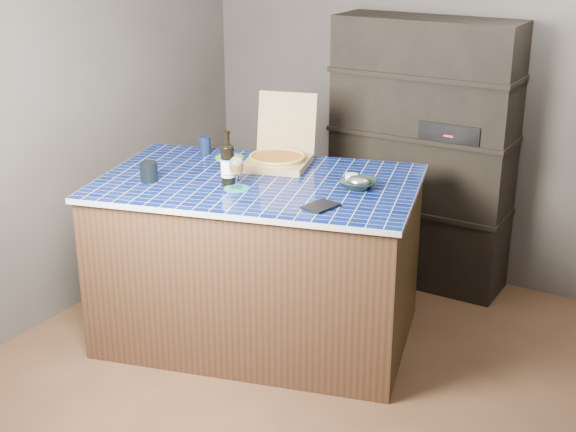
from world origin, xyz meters
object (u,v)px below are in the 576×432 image
Objects in this scene: pizza_box at (278,156)px; dvd_case at (321,206)px; wine_glass at (236,167)px; kitchen_island at (259,259)px; mead_bottle at (228,164)px; bowl at (358,184)px.

dvd_case is (0.58, -0.52, -0.05)m from pizza_box.
pizza_box is 2.97× the size of dvd_case.
wine_glass is (0.04, -0.50, 0.07)m from pizza_box.
pizza_box is at bearing 84.42° from kitchen_island.
pizza_box reaches higher than dvd_case.
wine_glass is at bearing -101.69° from pizza_box.
pizza_box reaches higher than kitchen_island.
dvd_case is (0.63, -0.07, -0.11)m from mead_bottle.
dvd_case reaches higher than kitchen_island.
wine_glass reaches higher than dvd_case.
kitchen_island is 3.84× the size of pizza_box.
bowl is at bearing 32.16° from wine_glass.
kitchen_island is 0.64m from mead_bottle.
pizza_box is 2.63× the size of bowl.
mead_bottle is 1.70× the size of wine_glass.
wine_glass is (-0.02, -0.19, 0.62)m from kitchen_island.
mead_bottle reaches higher than bowl.
mead_bottle is (-0.05, -0.46, 0.06)m from pizza_box.
pizza_box is (-0.05, 0.31, 0.55)m from kitchen_island.
dvd_case is at bearing -58.11° from pizza_box.
kitchen_island is 0.76m from dvd_case.
wine_glass is at bearing -110.27° from kitchen_island.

